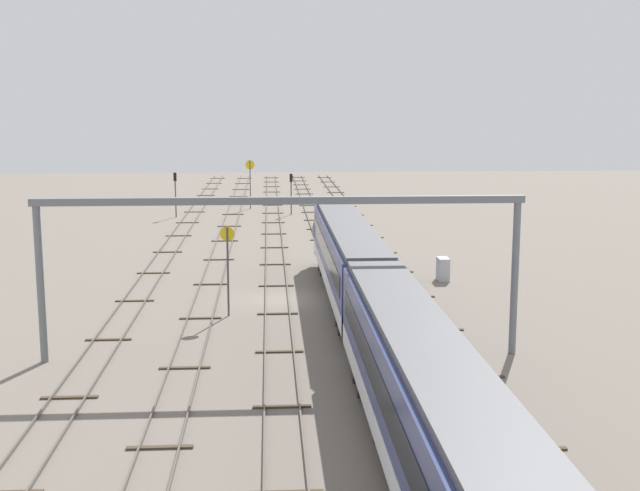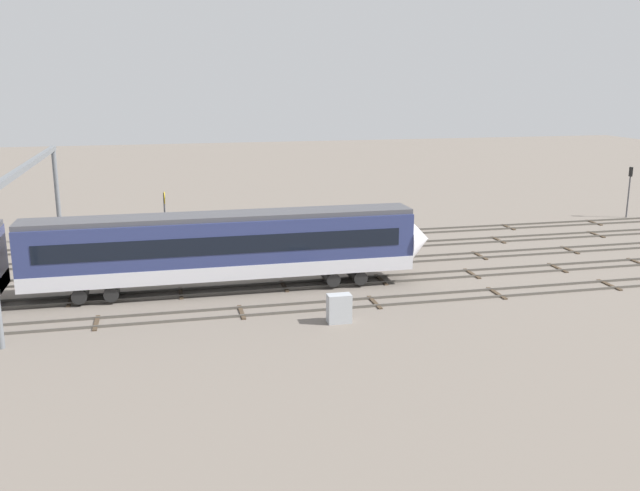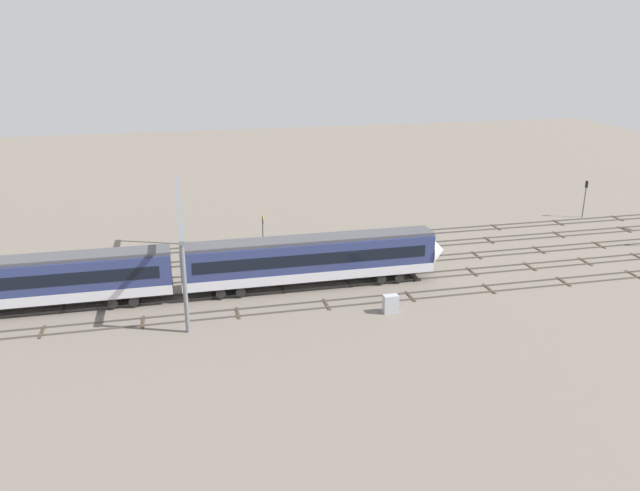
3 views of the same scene
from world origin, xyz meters
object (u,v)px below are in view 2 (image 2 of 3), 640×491
object	(u,v)px
speed_sign_far_trackside	(165,219)
signal_light_trackside_approach	(630,185)
overhead_gantry	(29,189)
relay_cabinet	(339,308)

from	to	relation	value
speed_sign_far_trackside	signal_light_trackside_approach	size ratio (longest dim) A/B	1.08
overhead_gantry	signal_light_trackside_approach	xyz separation A→B (m)	(51.79, 10.74, -3.07)
speed_sign_far_trackside	signal_light_trackside_approach	world-z (taller)	speed_sign_far_trackside
speed_sign_far_trackside	signal_light_trackside_approach	xyz separation A→B (m)	(43.49, 7.74, -0.17)
speed_sign_far_trackside	relay_cabinet	size ratio (longest dim) A/B	3.29
overhead_gantry	signal_light_trackside_approach	distance (m)	52.98
speed_sign_far_trackside	relay_cabinet	bearing A→B (deg)	-58.30
relay_cabinet	speed_sign_far_trackside	bearing A→B (deg)	121.70
overhead_gantry	relay_cabinet	xyz separation A→B (m)	(17.31, -11.59, -5.45)
overhead_gantry	speed_sign_far_trackside	distance (m)	9.29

